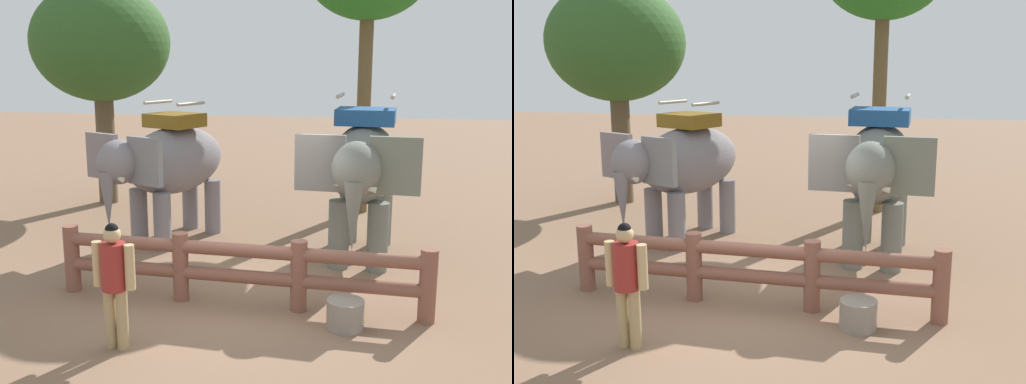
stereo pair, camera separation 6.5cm
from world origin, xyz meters
The scene contains 7 objects.
ground_plane centered at (0.00, 0.00, 0.00)m, with size 60.00×60.00×0.00m, color #85634B.
log_fence centered at (0.00, -0.07, 0.60)m, with size 5.60×0.51×1.05m.
elephant_near_left centered at (-2.01, 2.91, 1.56)m, with size 2.48×3.27×2.77m.
elephant_center centered at (1.74, 2.43, 1.67)m, with size 1.97×3.47×2.97m.
tourist_woman_in_black centered at (-1.23, -1.70, 0.94)m, with size 0.57×0.36×1.63m.
tree_back_center centered at (-4.60, 5.91, 3.91)m, with size 3.33×3.33×5.38m.
feed_bucket centered at (1.58, -0.62, 0.20)m, with size 0.51×0.51×0.40m.
Camera 2 is at (1.82, -8.46, 3.58)m, focal length 43.26 mm.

